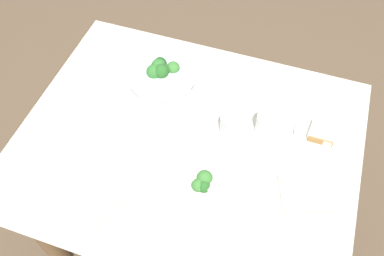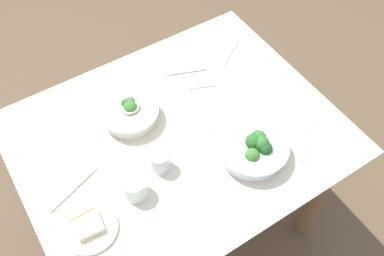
# 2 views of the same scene
# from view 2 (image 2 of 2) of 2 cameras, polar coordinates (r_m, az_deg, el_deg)

# --- Properties ---
(ground_plane) EXTENTS (6.00, 6.00, 0.00)m
(ground_plane) POSITION_cam_2_polar(r_m,az_deg,el_deg) (2.17, -1.37, -11.73)
(ground_plane) COLOR brown
(dining_table) EXTENTS (1.14, 0.92, 0.71)m
(dining_table) POSITION_cam_2_polar(r_m,az_deg,el_deg) (1.65, -1.76, -3.19)
(dining_table) COLOR beige
(dining_table) RESTS_ON ground_plane
(broccoli_bowl_far) EXTENTS (0.25, 0.25, 0.10)m
(broccoli_bowl_far) POSITION_cam_2_polar(r_m,az_deg,el_deg) (1.48, 8.17, -2.66)
(broccoli_bowl_far) COLOR white
(broccoli_bowl_far) RESTS_ON dining_table
(broccoli_bowl_near) EXTENTS (0.22, 0.22, 0.09)m
(broccoli_bowl_near) POSITION_cam_2_polar(r_m,az_deg,el_deg) (1.58, -8.30, 2.04)
(broccoli_bowl_near) COLOR silver
(broccoli_bowl_near) RESTS_ON dining_table
(bread_side_plate) EXTENTS (0.18, 0.18, 0.04)m
(bread_side_plate) POSITION_cam_2_polar(r_m,az_deg,el_deg) (1.40, -13.57, -12.69)
(bread_side_plate) COLOR silver
(bread_side_plate) RESTS_ON dining_table
(water_glass_center) EXTENTS (0.08, 0.08, 0.08)m
(water_glass_center) POSITION_cam_2_polar(r_m,az_deg,el_deg) (1.40, -7.67, -7.84)
(water_glass_center) COLOR silver
(water_glass_center) RESTS_ON dining_table
(water_glass_side) EXTENTS (0.07, 0.07, 0.08)m
(water_glass_side) POSITION_cam_2_polar(r_m,az_deg,el_deg) (1.44, -4.32, -4.38)
(water_glass_side) COLOR silver
(water_glass_side) RESTS_ON dining_table
(fork_by_far_bowl) EXTENTS (0.06, 0.10, 0.00)m
(fork_by_far_bowl) POSITION_cam_2_polar(r_m,az_deg,el_deg) (1.59, 2.50, 1.37)
(fork_by_far_bowl) COLOR #B7B7BC
(fork_by_far_bowl) RESTS_ON dining_table
(fork_by_near_bowl) EXTENTS (0.10, 0.05, 0.00)m
(fork_by_near_bowl) POSITION_cam_2_polar(r_m,az_deg,el_deg) (1.69, 1.27, 5.52)
(fork_by_near_bowl) COLOR #B7B7BC
(fork_by_near_bowl) RESTS_ON dining_table
(table_knife_left) EXTENTS (0.16, 0.13, 0.00)m
(table_knife_left) POSITION_cam_2_polar(r_m,az_deg,el_deg) (1.59, 15.23, -1.41)
(table_knife_left) COLOR #B7B7BC
(table_knife_left) RESTS_ON dining_table
(table_knife_right) EXTENTS (0.16, 0.11, 0.00)m
(table_knife_right) POSITION_cam_2_polar(r_m,az_deg,el_deg) (1.83, 5.21, 10.01)
(table_knife_right) COLOR #B7B7BC
(table_knife_right) RESTS_ON dining_table
(napkin_folded_upper) EXTENTS (0.24, 0.20, 0.01)m
(napkin_folded_upper) POSITION_cam_2_polar(r_m,az_deg,el_deg) (1.51, -17.18, -6.51)
(napkin_folded_upper) COLOR #B1A997
(napkin_folded_upper) RESTS_ON dining_table
(napkin_folded_lower) EXTENTS (0.20, 0.19, 0.01)m
(napkin_folded_lower) POSITION_cam_2_polar(r_m,az_deg,el_deg) (1.79, -1.15, 8.95)
(napkin_folded_lower) COLOR #B1A997
(napkin_folded_lower) RESTS_ON dining_table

